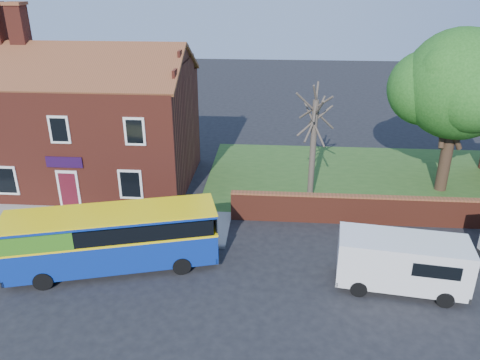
{
  "coord_description": "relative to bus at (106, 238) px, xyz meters",
  "views": [
    {
      "loc": [
        4.18,
        -15.05,
        11.87
      ],
      "look_at": [
        2.63,
        5.0,
        3.14
      ],
      "focal_mm": 35.0,
      "sensor_mm": 36.0,
      "label": 1
    }
  ],
  "objects": [
    {
      "name": "ground",
      "position": [
        2.96,
        -1.96,
        -1.55
      ],
      "size": [
        120.0,
        120.0,
        0.0
      ],
      "primitive_type": "plane",
      "color": "black",
      "rests_on": "ground"
    },
    {
      "name": "pavement",
      "position": [
        -4.04,
        3.79,
        -1.49
      ],
      "size": [
        18.0,
        3.5,
        0.12
      ],
      "primitive_type": "cube",
      "color": "gray",
      "rests_on": "ground"
    },
    {
      "name": "kerb",
      "position": [
        -4.04,
        2.04,
        -1.48
      ],
      "size": [
        18.0,
        0.15,
        0.14
      ],
      "primitive_type": "cube",
      "color": "slate",
      "rests_on": "ground"
    },
    {
      "name": "grass_strip",
      "position": [
        15.96,
        11.04,
        -1.53
      ],
      "size": [
        26.0,
        12.0,
        0.04
      ],
      "primitive_type": "cube",
      "color": "#426B28",
      "rests_on": "ground"
    },
    {
      "name": "shop_building",
      "position": [
        -4.07,
        9.53,
        1.86
      ],
      "size": [
        12.3,
        8.13,
        10.5
      ],
      "color": "maroon",
      "rests_on": "ground"
    },
    {
      "name": "boundary_wall",
      "position": [
        15.96,
        5.04,
        -0.74
      ],
      "size": [
        22.0,
        0.38,
        1.6
      ],
      "color": "maroon",
      "rests_on": "ground"
    },
    {
      "name": "bus",
      "position": [
        0.0,
        0.0,
        0.0
      ],
      "size": [
        9.22,
        4.58,
        2.73
      ],
      "rotation": [
        0.0,
        0.0,
        0.27
      ],
      "color": "navy",
      "rests_on": "ground"
    },
    {
      "name": "van_near",
      "position": [
        12.49,
        -0.41,
        -0.29
      ],
      "size": [
        5.37,
        2.71,
        2.26
      ],
      "rotation": [
        0.0,
        0.0,
        -0.13
      ],
      "color": "white",
      "rests_on": "ground"
    },
    {
      "name": "large_tree",
      "position": [
        17.35,
        9.88,
        4.67
      ],
      "size": [
        7.8,
        6.17,
        9.51
      ],
      "color": "black",
      "rests_on": "ground"
    },
    {
      "name": "bare_tree",
      "position": [
        9.29,
        7.81,
        1.73
      ],
      "size": [
        2.4,
        2.86,
        6.41
      ],
      "color": "#4C4238",
      "rests_on": "ground"
    }
  ]
}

